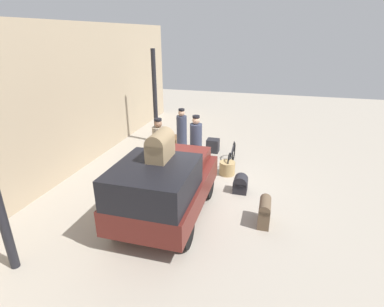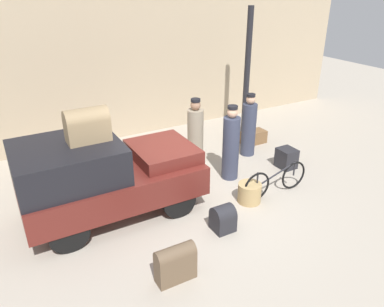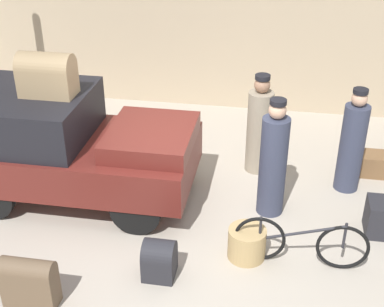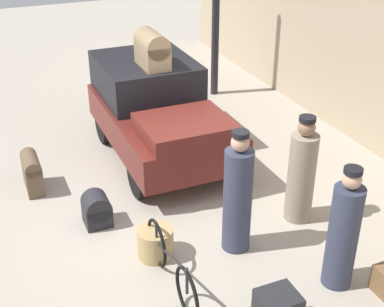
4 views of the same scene
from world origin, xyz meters
name	(u,v)px [view 1 (image 1 of 4)]	position (x,y,z in m)	size (l,w,h in m)	color
ground_plane	(197,187)	(0.00, 0.00, 0.00)	(30.00, 30.00, 0.00)	#A89E8E
station_building_facade	(64,102)	(0.00, 4.08, 2.25)	(16.00, 0.15, 4.50)	tan
canopy_pillar_right	(155,98)	(3.35, 2.57, 1.82)	(0.17, 0.17, 3.63)	black
truck	(165,185)	(-1.70, 0.34, 0.89)	(3.41, 1.78, 1.63)	black
bicycle	(231,157)	(1.75, -0.74, 0.34)	(1.68, 0.04, 0.69)	black
wicker_basket	(227,168)	(1.07, -0.71, 0.21)	(0.49, 0.49, 0.42)	tan
porter_lifting_near_truck	(196,144)	(1.32, 0.38, 0.81)	(0.39, 0.39, 1.77)	#33384C
conductor_in_dark_uniform	(182,133)	(2.48, 1.21, 0.76)	(0.37, 0.37, 1.66)	#33384C
porter_with_bicycle	(159,145)	(1.06, 1.55, 0.75)	(0.40, 0.40, 1.66)	gray
trunk_umber_medium	(213,146)	(2.84, 0.12, 0.25)	(0.40, 0.45, 0.49)	#232328
suitcase_small_leather	(265,211)	(-1.31, -1.96, 0.33)	(0.63, 0.26, 0.62)	brown
suitcase_black_upright	(240,184)	(0.04, -1.25, 0.25)	(0.39, 0.38, 0.51)	#232328
suitcase_tan_flat	(174,141)	(3.07, 1.73, 0.18)	(0.70, 0.40, 0.36)	brown
trunk_on_truck_roof	(160,145)	(-1.86, 0.34, 1.93)	(0.76, 0.42, 0.62)	#937A56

